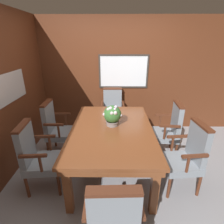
# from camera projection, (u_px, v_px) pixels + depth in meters

# --- Properties ---
(ground_plane) EXTENTS (14.00, 14.00, 0.00)m
(ground_plane) POSITION_uv_depth(u_px,v_px,m) (114.00, 172.00, 2.82)
(ground_plane) COLOR #93969E
(wall_back) EXTENTS (7.20, 0.08, 2.45)m
(wall_back) POSITION_uv_depth(u_px,v_px,m) (114.00, 76.00, 3.89)
(wall_back) COLOR #5B2D19
(wall_back) RESTS_ON ground_plane
(dining_table) EXTENTS (1.23, 1.84, 0.74)m
(dining_table) POSITION_uv_depth(u_px,v_px,m) (112.00, 133.00, 2.69)
(dining_table) COLOR brown
(dining_table) RESTS_ON ground_plane
(chair_right_far) EXTENTS (0.51, 0.52, 1.00)m
(chair_right_far) POSITION_uv_depth(u_px,v_px,m) (168.00, 129.00, 3.09)
(chair_right_far) COLOR #562B19
(chair_right_far) RESTS_ON ground_plane
(chair_head_far) EXTENTS (0.50, 0.48, 1.00)m
(chair_head_far) POSITION_uv_depth(u_px,v_px,m) (113.00, 110.00, 3.92)
(chair_head_far) COLOR #562B19
(chair_head_far) RESTS_ON ground_plane
(chair_left_far) EXTENTS (0.48, 0.50, 1.00)m
(chair_left_far) POSITION_uv_depth(u_px,v_px,m) (56.00, 127.00, 3.14)
(chair_left_far) COLOR #562B19
(chair_left_far) RESTS_ON ground_plane
(chair_right_near) EXTENTS (0.52, 0.53, 1.00)m
(chair_right_near) POSITION_uv_depth(u_px,v_px,m) (187.00, 155.00, 2.37)
(chair_right_near) COLOR #562B19
(chair_right_near) RESTS_ON ground_plane
(chair_left_near) EXTENTS (0.51, 0.52, 1.00)m
(chair_left_near) POSITION_uv_depth(u_px,v_px,m) (37.00, 156.00, 2.36)
(chair_left_near) COLOR #562B19
(chair_left_near) RESTS_ON ground_plane
(chair_head_near) EXTENTS (0.51, 0.49, 1.00)m
(chair_head_near) POSITION_uv_depth(u_px,v_px,m) (113.00, 220.00, 1.52)
(chair_head_near) COLOR #562B19
(chair_head_near) RESTS_ON ground_plane
(potted_plant) EXTENTS (0.30, 0.27, 0.33)m
(potted_plant) POSITION_uv_depth(u_px,v_px,m) (112.00, 115.00, 2.68)
(potted_plant) COLOR gray
(potted_plant) RESTS_ON dining_table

